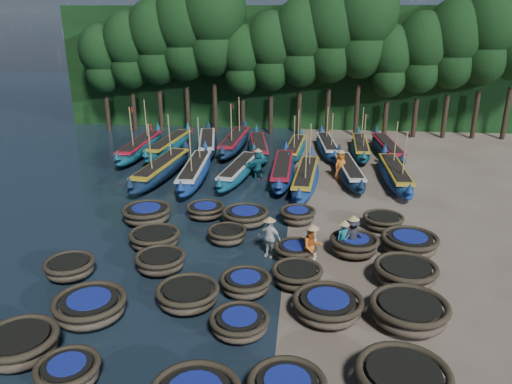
# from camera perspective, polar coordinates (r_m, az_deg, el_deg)

# --- Properties ---
(ground) EXTENTS (120.00, 120.00, 0.00)m
(ground) POSITION_cam_1_polar(r_m,az_deg,el_deg) (22.48, 3.55, -5.20)
(ground) COLOR #80715D
(ground) RESTS_ON ground
(foliage_wall) EXTENTS (40.00, 3.00, 10.00)m
(foliage_wall) POSITION_cam_1_polar(r_m,az_deg,el_deg) (44.08, 5.02, 13.98)
(foliage_wall) COLOR black
(foliage_wall) RESTS_ON ground
(coracle_0) EXTENTS (2.32, 2.32, 0.84)m
(coracle_0) POSITION_cam_1_polar(r_m,az_deg,el_deg) (16.53, -25.36, -15.49)
(coracle_0) COLOR brown
(coracle_0) RESTS_ON ground
(coracle_1) EXTENTS (2.00, 2.00, 0.71)m
(coracle_1) POSITION_cam_1_polar(r_m,az_deg,el_deg) (15.11, -20.68, -18.73)
(coracle_1) COLOR brown
(coracle_1) RESTS_ON ground
(coracle_4) EXTENTS (2.80, 2.80, 0.85)m
(coracle_4) POSITION_cam_1_polar(r_m,az_deg,el_deg) (14.42, 16.42, -19.95)
(coracle_4) COLOR brown
(coracle_4) RESTS_ON ground
(coracle_5) EXTENTS (2.41, 2.41, 0.80)m
(coracle_5) POSITION_cam_1_polar(r_m,az_deg,el_deg) (17.56, -18.45, -12.35)
(coracle_5) COLOR brown
(coracle_5) RESTS_ON ground
(coracle_6) EXTENTS (2.48, 2.48, 0.74)m
(coracle_6) POSITION_cam_1_polar(r_m,az_deg,el_deg) (17.54, -7.80, -11.59)
(coracle_6) COLOR brown
(coracle_6) RESTS_ON ground
(coracle_7) EXTENTS (1.90, 1.90, 0.65)m
(coracle_7) POSITION_cam_1_polar(r_m,az_deg,el_deg) (16.10, -1.89, -14.76)
(coracle_7) COLOR brown
(coracle_7) RESTS_ON ground
(coracle_8) EXTENTS (2.72, 2.72, 0.77)m
(coracle_8) POSITION_cam_1_polar(r_m,az_deg,el_deg) (16.93, 8.20, -12.78)
(coracle_8) COLOR brown
(coracle_8) RESTS_ON ground
(coracle_9) EXTENTS (2.81, 2.81, 0.85)m
(coracle_9) POSITION_cam_1_polar(r_m,az_deg,el_deg) (17.14, 17.08, -12.94)
(coracle_9) COLOR brown
(coracle_9) RESTS_ON ground
(coracle_10) EXTENTS (1.94, 1.94, 0.71)m
(coracle_10) POSITION_cam_1_polar(r_m,az_deg,el_deg) (20.36, -20.52, -8.08)
(coracle_10) COLOR brown
(coracle_10) RESTS_ON ground
(coracle_11) EXTENTS (2.21, 2.21, 0.72)m
(coracle_11) POSITION_cam_1_polar(r_m,az_deg,el_deg) (19.86, -10.86, -7.80)
(coracle_11) COLOR brown
(coracle_11) RESTS_ON ground
(coracle_12) EXTENTS (2.24, 2.24, 0.69)m
(coracle_12) POSITION_cam_1_polar(r_m,az_deg,el_deg) (18.10, -1.20, -10.40)
(coracle_12) COLOR brown
(coracle_12) RESTS_ON ground
(coracle_13) EXTENTS (2.07, 2.07, 0.75)m
(coracle_13) POSITION_cam_1_polar(r_m,az_deg,el_deg) (18.60, 4.73, -9.46)
(coracle_13) COLOR brown
(coracle_13) RESTS_ON ground
(coracle_14) EXTENTS (2.40, 2.40, 0.84)m
(coracle_14) POSITION_cam_1_polar(r_m,az_deg,el_deg) (19.36, 16.71, -8.88)
(coracle_14) COLOR brown
(coracle_14) RESTS_ON ground
(coracle_15) EXTENTS (2.48, 2.48, 0.73)m
(coracle_15) POSITION_cam_1_polar(r_m,az_deg,el_deg) (21.81, -11.50, -5.21)
(coracle_15) COLOR brown
(coracle_15) RESTS_ON ground
(coracle_16) EXTENTS (1.75, 1.75, 0.67)m
(coracle_16) POSITION_cam_1_polar(r_m,az_deg,el_deg) (21.83, -3.33, -4.88)
(coracle_16) COLOR brown
(coracle_16) RESTS_ON ground
(coracle_17) EXTENTS (1.85, 1.85, 0.70)m
(coracle_17) POSITION_cam_1_polar(r_m,az_deg,el_deg) (20.35, 4.50, -6.79)
(coracle_17) COLOR brown
(coracle_17) RESTS_ON ground
(coracle_18) EXTENTS (2.42, 2.42, 0.79)m
(coracle_18) POSITION_cam_1_polar(r_m,az_deg,el_deg) (21.11, 11.18, -5.94)
(coracle_18) COLOR brown
(coracle_18) RESTS_ON ground
(coracle_19) EXTENTS (2.39, 2.39, 0.80)m
(coracle_19) POSITION_cam_1_polar(r_m,az_deg,el_deg) (21.80, 17.13, -5.61)
(coracle_19) COLOR brown
(coracle_19) RESTS_ON ground
(coracle_20) EXTENTS (2.35, 2.35, 0.80)m
(coracle_20) POSITION_cam_1_polar(r_m,az_deg,el_deg) (24.34, -12.40, -2.44)
(coracle_20) COLOR brown
(coracle_20) RESTS_ON ground
(coracle_21) EXTENTS (2.24, 2.24, 0.66)m
(coracle_21) POSITION_cam_1_polar(r_m,az_deg,el_deg) (24.50, -5.80, -2.10)
(coracle_21) COLOR brown
(coracle_21) RESTS_ON ground
(coracle_22) EXTENTS (2.39, 2.39, 0.76)m
(coracle_22) POSITION_cam_1_polar(r_m,az_deg,el_deg) (23.53, -1.23, -2.80)
(coracle_22) COLOR brown
(coracle_22) RESTS_ON ground
(coracle_23) EXTENTS (1.93, 1.93, 0.70)m
(coracle_23) POSITION_cam_1_polar(r_m,az_deg,el_deg) (23.83, 4.77, -2.65)
(coracle_23) COLOR brown
(coracle_23) RESTS_ON ground
(coracle_24) EXTENTS (2.16, 2.16, 0.66)m
(coracle_24) POSITION_cam_1_polar(r_m,az_deg,el_deg) (23.92, 14.33, -3.23)
(coracle_24) COLOR brown
(coracle_24) RESTS_ON ground
(long_boat_2) EXTENTS (2.56, 8.68, 3.71)m
(long_boat_2) POSITION_cam_1_polar(r_m,az_deg,el_deg) (30.56, -10.75, 2.57)
(long_boat_2) COLOR #10223B
(long_boat_2) RESTS_ON ground
(long_boat_3) EXTENTS (1.82, 8.50, 3.61)m
(long_boat_3) POSITION_cam_1_polar(r_m,az_deg,el_deg) (29.87, -7.01, 2.34)
(long_boat_3) COLOR navy
(long_boat_3) RESTS_ON ground
(long_boat_4) EXTENTS (2.49, 7.61, 1.36)m
(long_boat_4) POSITION_cam_1_polar(r_m,az_deg,el_deg) (30.03, -2.01, 2.46)
(long_boat_4) COLOR navy
(long_boat_4) RESTS_ON ground
(long_boat_5) EXTENTS (1.49, 8.20, 1.44)m
(long_boat_5) POSITION_cam_1_polar(r_m,az_deg,el_deg) (30.00, 3.05, 2.49)
(long_boat_5) COLOR navy
(long_boat_5) RESTS_ON ground
(long_boat_6) EXTENTS (2.10, 8.18, 3.48)m
(long_boat_6) POSITION_cam_1_polar(r_m,az_deg,el_deg) (28.69, 5.70, 1.60)
(long_boat_6) COLOR navy
(long_boat_6) RESTS_ON ground
(long_boat_7) EXTENTS (2.11, 7.62, 1.35)m
(long_boat_7) POSITION_cam_1_polar(r_m,az_deg,el_deg) (30.40, 10.54, 2.34)
(long_boat_7) COLOR #10223B
(long_boat_7) RESTS_ON ground
(long_boat_8) EXTENTS (1.60, 8.13, 3.45)m
(long_boat_8) POSITION_cam_1_polar(r_m,az_deg,el_deg) (30.33, 15.60, 1.96)
(long_boat_8) COLOR navy
(long_boat_8) RESTS_ON ground
(long_boat_9) EXTENTS (1.74, 8.73, 3.71)m
(long_boat_9) POSITION_cam_1_polar(r_m,az_deg,el_deg) (35.96, -13.11, 5.02)
(long_boat_9) COLOR navy
(long_boat_9) RESTS_ON ground
(long_boat_10) EXTENTS (2.39, 8.30, 1.47)m
(long_boat_10) POSITION_cam_1_polar(r_m,az_deg,el_deg) (36.14, -9.90, 5.27)
(long_boat_10) COLOR navy
(long_boat_10) RESTS_ON ground
(long_boat_11) EXTENTS (2.81, 8.14, 1.45)m
(long_boat_11) POSITION_cam_1_polar(r_m,az_deg,el_deg) (36.36, -5.60, 5.56)
(long_boat_11) COLOR #10223B
(long_boat_11) RESTS_ON ground
(long_boat_12) EXTENTS (2.02, 8.61, 3.66)m
(long_boat_12) POSITION_cam_1_polar(r_m,az_deg,el_deg) (36.47, -2.45, 5.72)
(long_boat_12) COLOR #10223B
(long_boat_12) RESTS_ON ground
(long_boat_13) EXTENTS (2.46, 7.73, 1.37)m
(long_boat_13) POSITION_cam_1_polar(r_m,az_deg,el_deg) (35.27, 0.31, 5.15)
(long_boat_13) COLOR navy
(long_boat_13) RESTS_ON ground
(long_boat_14) EXTENTS (1.95, 7.29, 3.11)m
(long_boat_14) POSITION_cam_1_polar(r_m,az_deg,el_deg) (35.01, 4.47, 4.93)
(long_boat_14) COLOR navy
(long_boat_14) RESTS_ON ground
(long_boat_15) EXTENTS (1.99, 7.35, 3.14)m
(long_boat_15) POSITION_cam_1_polar(r_m,az_deg,el_deg) (36.00, 8.13, 5.21)
(long_boat_15) COLOR navy
(long_boat_15) RESTS_ON ground
(long_boat_16) EXTENTS (1.58, 7.42, 3.15)m
(long_boat_16) POSITION_cam_1_polar(r_m,az_deg,el_deg) (36.04, 11.86, 5.00)
(long_boat_16) COLOR navy
(long_boat_16) RESTS_ON ground
(long_boat_17) EXTENTS (2.10, 8.02, 1.42)m
(long_boat_17) POSITION_cam_1_polar(r_m,az_deg,el_deg) (35.99, 14.78, 4.81)
(long_boat_17) COLOR #10223B
(long_boat_17) RESTS_ON ground
(fisherman_0) EXTENTS (0.52, 0.74, 1.70)m
(fisherman_0) POSITION_cam_1_polar(r_m,az_deg,el_deg) (20.16, 6.33, -5.80)
(fisherman_0) COLOR silver
(fisherman_0) RESTS_ON ground
(fisherman_1) EXTENTS (0.59, 0.52, 1.71)m
(fisherman_1) POSITION_cam_1_polar(r_m,az_deg,el_deg) (20.73, 9.98, -5.08)
(fisherman_1) COLOR #195F6A
(fisherman_1) RESTS_ON ground
(fisherman_2) EXTENTS (1.01, 0.91, 1.91)m
(fisherman_2) POSITION_cam_1_polar(r_m,az_deg,el_deg) (19.75, 6.42, -6.12)
(fisherman_2) COLOR #CA601B
(fisherman_2) RESTS_ON ground
(fisherman_3) EXTENTS (1.21, 0.88, 1.88)m
(fisherman_3) POSITION_cam_1_polar(r_m,az_deg,el_deg) (20.89, 10.91, -4.93)
(fisherman_3) COLOR black
(fisherman_3) RESTS_ON ground
(fisherman_4) EXTENTS (1.05, 0.70, 1.86)m
(fisherman_4) POSITION_cam_1_polar(r_m,az_deg,el_deg) (20.43, 1.53, -5.09)
(fisherman_4) COLOR silver
(fisherman_4) RESTS_ON ground
(fisherman_5) EXTENTS (1.70, 1.36, 2.01)m
(fisherman_5) POSITION_cam_1_polar(r_m,az_deg,el_deg) (29.84, 0.23, 3.20)
(fisherman_5) COLOR #195F6A
(fisherman_5) RESTS_ON ground
(fisherman_6) EXTENTS (1.00, 0.99, 1.95)m
(fisherman_6) POSITION_cam_1_polar(r_m,az_deg,el_deg) (30.22, 9.61, 3.11)
(fisherman_6) COLOR #CA601B
(fisherman_6) RESTS_ON ground
(tree_0) EXTENTS (3.68, 3.68, 8.68)m
(tree_0) POSITION_cam_1_polar(r_m,az_deg,el_deg) (43.79, -17.18, 14.44)
(tree_0) COLOR black
(tree_0) RESTS_ON ground
(tree_1) EXTENTS (4.09, 4.09, 9.65)m
(tree_1) POSITION_cam_1_polar(r_m,az_deg,el_deg) (42.92, -14.34, 15.51)
(tree_1) COLOR black
(tree_1) RESTS_ON ground
(tree_2) EXTENTS (4.51, 4.51, 10.63)m
(tree_2) POSITION_cam_1_polar(r_m,az_deg,el_deg) (42.16, -11.35, 16.58)
(tree_2) COLOR black
(tree_2) RESTS_ON ground
(tree_3) EXTENTS (4.92, 4.92, 11.60)m
(tree_3) POSITION_cam_1_polar(r_m,az_deg,el_deg) (41.53, -8.23, 17.64)
(tree_3) COLOR black
(tree_3) RESTS_ON ground
(tree_4) EXTENTS (5.34, 5.34, 12.58)m
(tree_4) POSITION_cam_1_polar(r_m,az_deg,el_deg) (41.03, -4.98, 18.68)
(tree_4) COLOR black
(tree_4) RESTS_ON ground
(tree_5) EXTENTS (3.68, 3.68, 8.68)m
(tree_5) POSITION_cam_1_polar(r_m,az_deg,el_deg) (40.83, -1.58, 14.94)
(tree_5) COLOR black
(tree_5) RESTS_ON ground
(tree_6) EXTENTS (4.09, 4.09, 9.65)m
(tree_6) POSITION_cam_1_polar(r_m,az_deg,el_deg) (40.55, 1.77, 15.86)
(tree_6) COLOR black
(tree_6) RESTS_ON ground
(tree_7) EXTENTS (4.51, 4.51, 10.63)m
(tree_7) POSITION_cam_1_polar(r_m,az_deg,el_deg) (40.41, 5.18, 16.74)
(tree_7) COLOR black
(tree_7) RESTS_ON ground
(tree_8) EXTENTS (4.92, 4.92, 11.60)m
(tree_8) POSITION_cam_1_polar(r_m,az_deg,el_deg) (40.41, 8.63, 17.56)
(tree_8) COLOR black
(tree_8) RESTS_ON ground
(tree_9) EXTENTS (5.34, 5.34, 12.58)m
(tree_9) POSITION_cam_1_polar(r_m,az_deg,el_deg) (40.55, 12.10, 18.32)
(tree_9) COLOR black
(tree_9) RESTS_ON ground
(tree_10) EXTENTS (3.68, 3.68, 8.68)m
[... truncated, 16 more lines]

